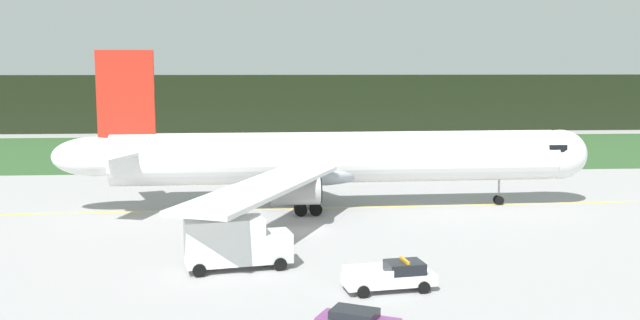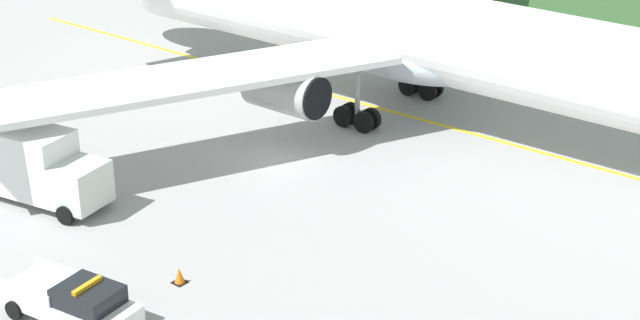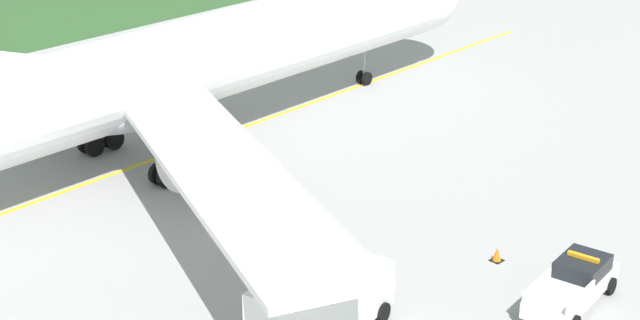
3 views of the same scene
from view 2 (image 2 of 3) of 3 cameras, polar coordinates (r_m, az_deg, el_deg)
The scene contains 6 objects.
ground at distance 52.34m, azimuth -2.25°, elevation 0.09°, with size 320.00×320.00×0.00m, color #9C9A9B.
taxiway_centerline_main at distance 57.09m, azimuth 6.55°, elevation 2.04°, with size 68.74×0.30×0.01m, color yellow.
airliner at distance 55.82m, azimuth 6.16°, elevation 6.88°, with size 52.19×47.90×15.27m.
ops_pickup_truck at distance 39.38m, azimuth -13.69°, elevation -7.77°, with size 5.89×2.93×1.94m.
catering_truck at distance 48.97m, azimuth -15.93°, elevation -0.20°, with size 7.54×3.87×3.74m.
apron_cone at distance 41.45m, azimuth -7.92°, elevation -6.46°, with size 0.54×0.54×0.68m.
Camera 2 is at (32.37, -35.26, 21.16)m, focal length 56.86 mm.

